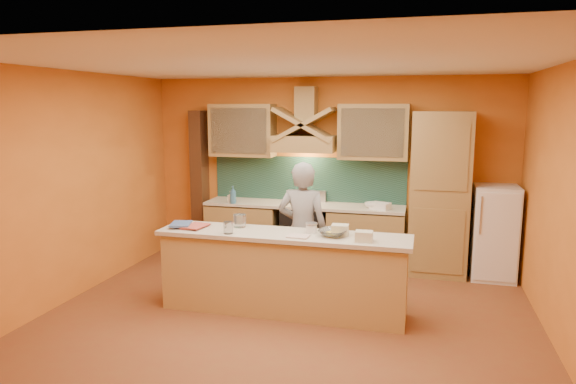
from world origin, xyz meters
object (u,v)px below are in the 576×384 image
(person, at_px, (303,231))
(kitchen_scale, at_px, (311,229))
(stove, at_px, (303,234))
(mixing_bowl, at_px, (333,233))
(fridge, at_px, (494,232))

(person, distance_m, kitchen_scale, 0.48)
(stove, distance_m, mixing_bowl, 2.12)
(stove, relative_size, fridge, 0.69)
(person, bearing_deg, mixing_bowl, 132.77)
(kitchen_scale, height_order, mixing_bowl, kitchen_scale)
(person, height_order, kitchen_scale, person)
(fridge, distance_m, mixing_bowl, 2.72)
(stove, bearing_deg, kitchen_scale, -74.13)
(mixing_bowl, bearing_deg, person, 132.52)
(kitchen_scale, relative_size, mixing_bowl, 0.35)
(mixing_bowl, bearing_deg, fridge, 44.63)
(stove, bearing_deg, mixing_bowl, -67.69)
(stove, relative_size, kitchen_scale, 8.29)
(stove, bearing_deg, person, -77.31)
(kitchen_scale, bearing_deg, person, 111.97)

